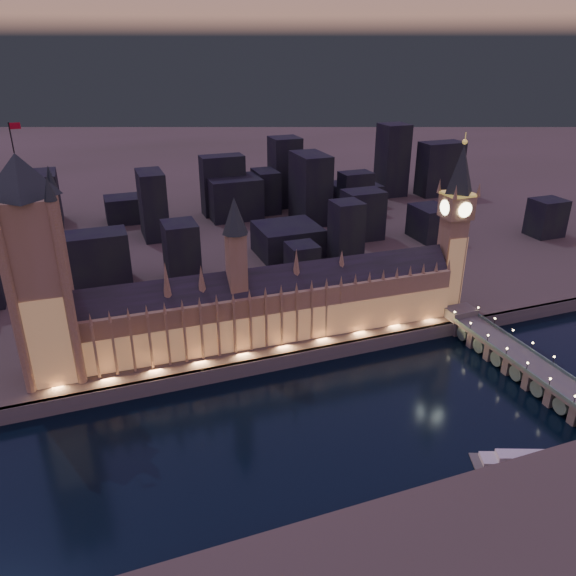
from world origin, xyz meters
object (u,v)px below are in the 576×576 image
object	(u,v)px
palace_of_westminster	(273,305)
victoria_tower	(36,261)
westminster_bridge	(518,362)
elizabeth_tower	(456,214)
river_boat	(523,459)

from	to	relation	value
palace_of_westminster	victoria_tower	xyz separation A→B (m)	(-109.29, 0.17, 39.40)
victoria_tower	westminster_bridge	distance (m)	234.16
palace_of_westminster	elizabeth_tower	distance (m)	115.13
victoria_tower	elizabeth_tower	distance (m)	218.01
victoria_tower	river_boat	xyz separation A→B (m)	(173.10, -119.92, -64.22)
river_boat	elizabeth_tower	bearing A→B (deg)	69.47
elizabeth_tower	westminster_bridge	size ratio (longest dim) A/B	0.90
elizabeth_tower	river_boat	distance (m)	142.58
palace_of_westminster	elizabeth_tower	world-z (taller)	elizabeth_tower
westminster_bridge	river_boat	world-z (taller)	westminster_bridge
victoria_tower	palace_of_westminster	bearing A→B (deg)	-0.09
palace_of_westminster	river_boat	bearing A→B (deg)	-61.95
river_boat	westminster_bridge	bearing A→B (deg)	51.33
palace_of_westminster	westminster_bridge	world-z (taller)	palace_of_westminster
palace_of_westminster	victoria_tower	bearing A→B (deg)	179.91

